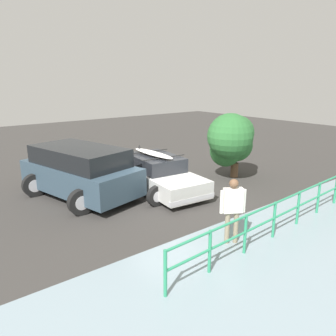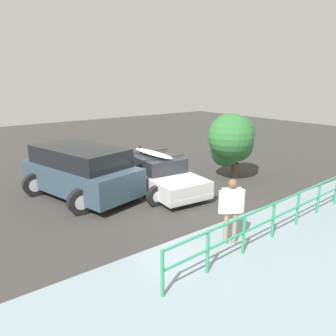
{
  "view_description": "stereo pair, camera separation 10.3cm",
  "coord_description": "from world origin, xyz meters",
  "px_view_note": "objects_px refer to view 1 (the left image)",
  "views": [
    {
      "loc": [
        6.68,
        8.52,
        3.93
      ],
      "look_at": [
        -0.03,
        -0.07,
        0.95
      ],
      "focal_mm": 35.0,
      "sensor_mm": 36.0,
      "label": 1
    },
    {
      "loc": [
        6.6,
        8.58,
        3.93
      ],
      "look_at": [
        -0.03,
        -0.07,
        0.95
      ],
      "focal_mm": 35.0,
      "sensor_mm": 36.0,
      "label": 2
    }
  ],
  "objects_px": {
    "sedan_car": "(157,174)",
    "bush_near_left": "(232,140)",
    "suv_car": "(80,171)",
    "person_bystander": "(233,205)"
  },
  "relations": [
    {
      "from": "sedan_car",
      "to": "bush_near_left",
      "type": "distance_m",
      "value": 3.38
    },
    {
      "from": "sedan_car",
      "to": "suv_car",
      "type": "bearing_deg",
      "value": -22.24
    },
    {
      "from": "sedan_car",
      "to": "person_bystander",
      "type": "bearing_deg",
      "value": 77.68
    },
    {
      "from": "sedan_car",
      "to": "bush_near_left",
      "type": "bearing_deg",
      "value": 167.08
    },
    {
      "from": "person_bystander",
      "to": "bush_near_left",
      "type": "bearing_deg",
      "value": -138.2
    },
    {
      "from": "sedan_car",
      "to": "suv_car",
      "type": "relative_size",
      "value": 0.96
    },
    {
      "from": "sedan_car",
      "to": "person_bystander",
      "type": "height_order",
      "value": "person_bystander"
    },
    {
      "from": "sedan_car",
      "to": "bush_near_left",
      "type": "xyz_separation_m",
      "value": [
        -3.15,
        0.72,
        0.99
      ]
    },
    {
      "from": "person_bystander",
      "to": "sedan_car",
      "type": "bearing_deg",
      "value": -102.32
    },
    {
      "from": "suv_car",
      "to": "bush_near_left",
      "type": "height_order",
      "value": "bush_near_left"
    }
  ]
}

